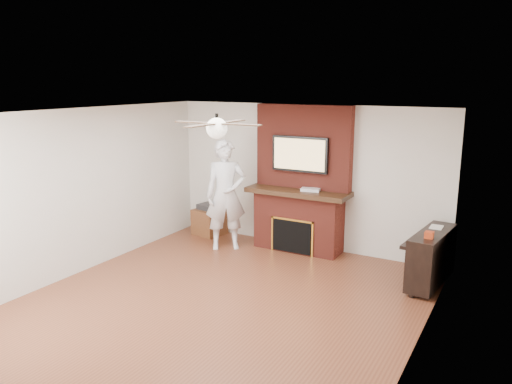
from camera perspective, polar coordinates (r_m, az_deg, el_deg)
The scene contains 12 objects.
room_shell at distance 6.37m, azimuth -4.34°, elevation -2.36°, with size 5.36×5.86×2.86m.
fireplace at distance 8.60m, azimuth 5.07°, elevation -0.15°, with size 1.78×0.64×2.50m.
tv at distance 8.44m, azimuth 5.03°, elevation 4.33°, with size 1.00×0.08×0.60m.
ceiling_fan at distance 6.18m, azimuth -4.51°, elevation 7.38°, with size 1.21×1.21×0.31m.
person at distance 8.63m, azimuth -3.46°, elevation -0.33°, with size 0.70×0.47×1.92m, color silver.
side_table at distance 9.61m, azimuth -5.34°, elevation -3.24°, with size 0.59×0.59×0.59m.
piano at distance 7.62m, azimuth 19.35°, elevation -6.98°, with size 0.58×1.26×0.89m.
cable_box at distance 8.41m, azimuth 6.25°, elevation 0.26°, with size 0.31×0.18×0.04m, color silver.
candle_orange at distance 8.69m, azimuth 3.81°, elevation -6.47°, with size 0.06×0.06×0.11m, color orange.
candle_green at distance 8.68m, azimuth 3.95°, elevation -6.59°, with size 0.06×0.06×0.08m, color #40702D.
candle_cream at distance 8.61m, azimuth 5.20°, elevation -6.64°, with size 0.08×0.08×0.12m, color beige.
candle_blue at distance 8.59m, azimuth 5.65°, elevation -6.83°, with size 0.06×0.06×0.08m, color #323D97.
Camera 1 is at (3.41, -5.12, 2.90)m, focal length 35.00 mm.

